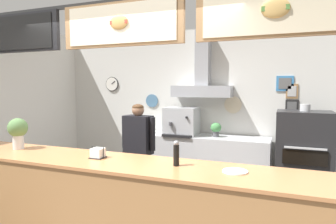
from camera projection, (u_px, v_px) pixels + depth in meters
name	position (u px, v px, depth m)	size (l,w,h in m)	color
back_wall_assembly	(191.00, 102.00, 5.39)	(5.32, 2.69, 2.81)	#9E9E99
service_counter	(109.00, 212.00, 2.98)	(4.14, 0.69, 1.05)	#B77F4C
back_prep_counter	(198.00, 162.00, 5.18)	(2.40, 0.59, 0.93)	silver
pizza_oven	(303.00, 160.00, 4.29)	(0.75, 0.65, 1.53)	#232326
shop_worker	(138.00, 153.00, 4.34)	(0.56, 0.27, 1.52)	#232328
espresso_machine	(181.00, 121.00, 5.20)	(0.56, 0.52, 0.48)	#B7BABF
potted_oregano	(216.00, 129.00, 5.00)	(0.18, 0.18, 0.24)	#4C4C51
potted_sage	(151.00, 125.00, 5.41)	(0.16, 0.16, 0.23)	#4C4C51
condiment_plate	(235.00, 171.00, 2.53)	(0.22, 0.22, 0.01)	white
napkin_holder	(98.00, 153.00, 3.02)	(0.14, 0.13, 0.11)	#262628
basil_vase	(18.00, 131.00, 3.45)	(0.22, 0.22, 0.36)	silver
pepper_grinder	(176.00, 153.00, 2.71)	(0.05, 0.05, 0.23)	black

